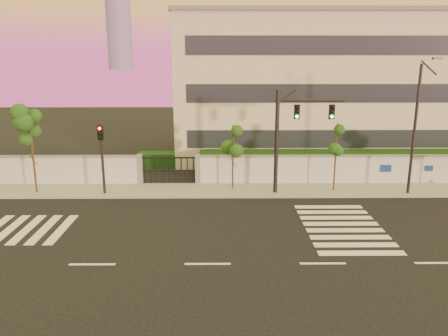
# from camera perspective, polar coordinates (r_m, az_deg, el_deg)

# --- Properties ---
(ground) EXTENTS (120.00, 120.00, 0.00)m
(ground) POSITION_cam_1_polar(r_m,az_deg,el_deg) (19.35, -2.14, -12.43)
(ground) COLOR black
(ground) RESTS_ON ground
(sidewalk) EXTENTS (60.00, 3.00, 0.15)m
(sidewalk) POSITION_cam_1_polar(r_m,az_deg,el_deg) (29.08, -1.58, -2.91)
(sidewalk) COLOR gray
(sidewalk) RESTS_ON ground
(perimeter_wall) EXTENTS (60.00, 0.36, 2.20)m
(perimeter_wall) POSITION_cam_1_polar(r_m,az_deg,el_deg) (30.24, -1.34, -0.26)
(perimeter_wall) COLOR #BBBEC2
(perimeter_wall) RESTS_ON ground
(hedge_row) EXTENTS (41.00, 4.25, 1.80)m
(hedge_row) POSITION_cam_1_polar(r_m,az_deg,el_deg) (32.96, 0.57, 0.52)
(hedge_row) COLOR black
(hedge_row) RESTS_ON ground
(institutional_building) EXTENTS (24.40, 12.40, 12.25)m
(institutional_building) POSITION_cam_1_polar(r_m,az_deg,el_deg) (40.22, 11.81, 10.45)
(institutional_building) COLOR beige
(institutional_building) RESTS_ON ground
(road_markings) EXTENTS (57.00, 7.62, 0.02)m
(road_markings) POSITION_cam_1_polar(r_m,az_deg,el_deg) (22.85, -5.89, -8.11)
(road_markings) COLOR silver
(road_markings) RESTS_ON ground
(street_tree_c) EXTENTS (1.54, 1.23, 5.70)m
(street_tree_c) POSITION_cam_1_polar(r_m,az_deg,el_deg) (30.02, -23.94, 4.46)
(street_tree_c) COLOR #382314
(street_tree_c) RESTS_ON ground
(street_tree_d) EXTENTS (1.41, 1.12, 4.39)m
(street_tree_d) POSITION_cam_1_polar(r_m,az_deg,el_deg) (28.47, 1.20, 3.27)
(street_tree_d) COLOR #382314
(street_tree_d) RESTS_ON ground
(street_tree_e) EXTENTS (1.34, 1.07, 4.59)m
(street_tree_e) POSITION_cam_1_polar(r_m,az_deg,el_deg) (28.98, 14.51, 3.30)
(street_tree_e) COLOR #382314
(street_tree_e) RESTS_ON ground
(traffic_signal_main) EXTENTS (4.26, 0.40, 6.74)m
(traffic_signal_main) POSITION_cam_1_polar(r_m,az_deg,el_deg) (27.77, 8.68, 4.98)
(traffic_signal_main) COLOR black
(traffic_signal_main) RESTS_ON ground
(traffic_signal_secondary) EXTENTS (0.37, 0.35, 4.74)m
(traffic_signal_secondary) POSITION_cam_1_polar(r_m,az_deg,el_deg) (28.51, -15.69, 2.29)
(traffic_signal_secondary) COLOR black
(traffic_signal_secondary) RESTS_ON ground
(streetlight_east) EXTENTS (0.52, 2.09, 8.69)m
(streetlight_east) POSITION_cam_1_polar(r_m,az_deg,el_deg) (29.55, 23.84, 5.34)
(streetlight_east) COLOR black
(streetlight_east) RESTS_ON ground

